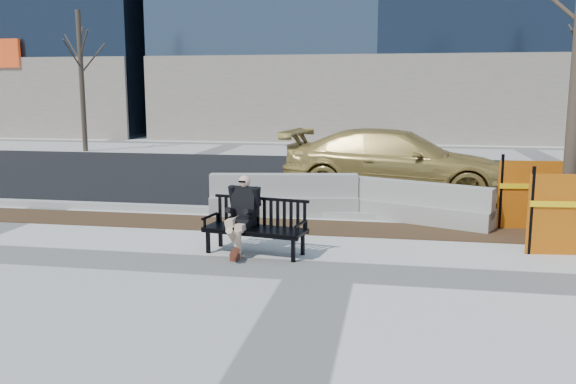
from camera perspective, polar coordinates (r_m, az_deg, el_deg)
name	(u,v)px	position (r m, az deg, el deg)	size (l,w,h in m)	color
ground	(322,271)	(8.45, 3.17, -7.42)	(120.00, 120.00, 0.00)	beige
mulch_strip	(339,228)	(10.94, 4.84, -3.42)	(40.00, 1.20, 0.02)	#47301C
asphalt_street	(360,178)	(17.02, 6.80, 1.27)	(60.00, 10.40, 0.01)	black
curb	(344,215)	(11.85, 5.27, -2.13)	(60.00, 0.25, 0.12)	#9E9B93
bench	(255,254)	(9.29, -3.10, -5.82)	(1.60, 0.57, 0.85)	black
seated_man	(243,252)	(9.42, -4.25, -5.62)	(0.50, 0.84, 1.17)	black
tree_fence	(564,241)	(11.01, 24.57, -4.23)	(2.69, 2.69, 6.72)	orange
sedan	(396,195)	(14.54, 10.10, -0.28)	(2.16, 5.31, 1.54)	#AE9044
jersey_barrier_left	(284,215)	(12.06, -0.39, -2.18)	(2.91, 0.58, 0.83)	gray
jersey_barrier_right	(419,222)	(11.66, 12.25, -2.82)	(2.69, 0.54, 0.77)	#9A9890
far_tree_left	(86,151)	(25.70, -18.50, 3.68)	(2.19, 2.19, 5.92)	#473A2D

